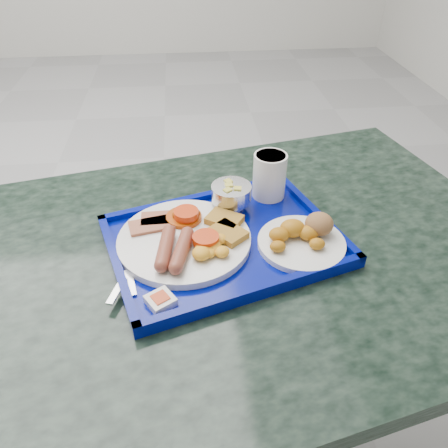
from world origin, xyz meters
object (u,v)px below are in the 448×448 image
at_px(table, 228,315).
at_px(juice_cup, 270,174).
at_px(tray, 224,242).
at_px(bread_plate, 303,237).
at_px(main_plate, 188,238).
at_px(fruit_bowl, 231,194).

relative_size(table, juice_cup, 13.18).
xyz_separation_m(tray, bread_plate, (0.16, -0.03, 0.02)).
xyz_separation_m(table, juice_cup, (0.11, 0.17, 0.27)).
height_order(table, juice_cup, juice_cup).
distance_m(tray, main_plate, 0.08).
distance_m(main_plate, fruit_bowl, 0.15).
relative_size(tray, main_plate, 1.98).
xyz_separation_m(table, main_plate, (-0.08, 0.01, 0.23)).
height_order(tray, main_plate, main_plate).
relative_size(bread_plate, fruit_bowl, 1.98).
bearing_deg(juice_cup, fruit_bowl, -153.73).
height_order(table, tray, tray).
distance_m(bread_plate, fruit_bowl, 0.19).
bearing_deg(bread_plate, tray, 169.69).
bearing_deg(tray, main_plate, -176.00).
distance_m(table, main_plate, 0.24).
bearing_deg(fruit_bowl, juice_cup, 26.27).
relative_size(bread_plate, juice_cup, 1.66).
distance_m(fruit_bowl, juice_cup, 0.10).
relative_size(fruit_bowl, juice_cup, 0.84).
xyz_separation_m(main_plate, bread_plate, (0.23, -0.02, 0.00)).
bearing_deg(bread_plate, juice_cup, 101.32).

